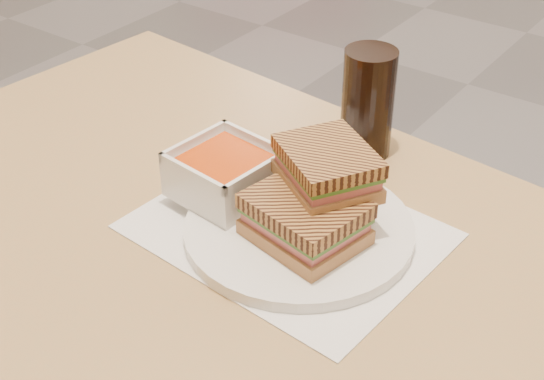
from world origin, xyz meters
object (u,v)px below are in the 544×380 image
Objects in this scene: soup_bowl at (225,175)px; panini_lower at (305,219)px; plate at (299,229)px; cola_glass at (368,103)px; main_table at (250,299)px.

soup_bowl is 0.14m from panini_lower.
cola_glass is (-0.04, 0.23, 0.07)m from plate.
main_table is at bearing -29.14° from soup_bowl.
panini_lower is 0.26m from cola_glass.
main_table is at bearing -147.90° from plate.
plate is 1.80× the size of cola_glass.
main_table is 0.18m from panini_lower.
panini_lower is at bearing 11.92° from main_table.
plate is (0.06, 0.03, 0.12)m from main_table.
cola_glass is (-0.06, 0.25, 0.03)m from panini_lower.
plate is 0.05m from panini_lower.
soup_bowl reaches higher than main_table.
soup_bowl reaches higher than plate.
cola_glass is at bearing 69.77° from soup_bowl.
cola_glass reaches higher than plate.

